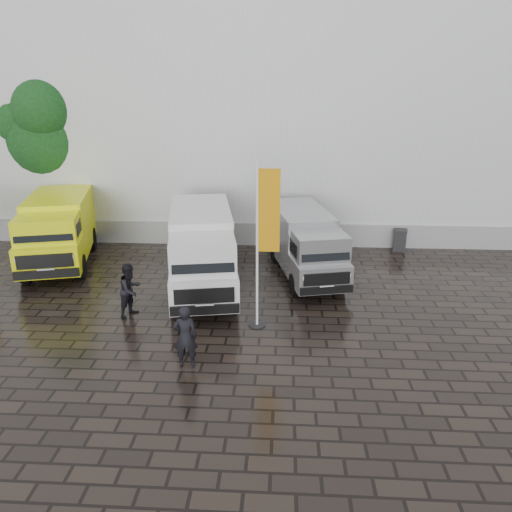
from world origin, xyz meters
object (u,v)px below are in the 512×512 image
(van_yellow, at_px, (59,232))
(person_front, at_px, (185,337))
(van_white, at_px, (202,252))
(van_silver, at_px, (305,245))
(wheelie_bin, at_px, (400,240))
(person_tent, at_px, (131,290))
(flagpole, at_px, (264,239))

(van_yellow, xyz_separation_m, person_front, (6.38, -7.20, -0.47))
(van_yellow, bearing_deg, van_white, -33.78)
(van_silver, height_order, person_front, van_silver)
(van_white, bearing_deg, wheelie_bin, 20.10)
(van_white, height_order, person_front, van_white)
(wheelie_bin, xyz_separation_m, person_front, (-7.36, -9.64, 0.37))
(van_silver, xyz_separation_m, person_tent, (-5.45, -3.70, -0.33))
(van_yellow, relative_size, person_tent, 3.35)
(van_silver, xyz_separation_m, flagpole, (-1.36, -4.20, 1.55))
(van_white, xyz_separation_m, person_front, (0.39, -5.11, -0.49))
(van_yellow, xyz_separation_m, flagpole, (8.23, -4.87, 1.41))
(van_yellow, distance_m, van_silver, 9.61)
(van_yellow, relative_size, flagpole, 1.16)
(van_white, height_order, van_silver, van_white)
(van_white, height_order, person_tent, van_white)
(van_silver, bearing_deg, person_tent, -158.65)
(van_white, relative_size, flagpole, 1.26)
(van_yellow, distance_m, wheelie_bin, 13.98)
(van_white, height_order, flagpole, flagpole)
(van_yellow, height_order, wheelie_bin, van_yellow)
(van_yellow, bearing_deg, wheelie_bin, -4.42)
(van_yellow, bearing_deg, van_silver, -18.49)
(van_silver, bearing_deg, van_white, -171.21)
(flagpole, bearing_deg, person_front, -128.41)
(van_white, bearing_deg, person_front, -95.88)
(flagpole, xyz_separation_m, person_tent, (-4.10, 0.49, -1.87))
(van_silver, relative_size, person_front, 3.22)
(flagpole, bearing_deg, van_yellow, 149.41)
(van_yellow, relative_size, van_silver, 1.05)
(van_silver, height_order, wheelie_bin, van_silver)
(van_yellow, xyz_separation_m, wheelie_bin, (13.74, 2.44, -0.84))
(person_tent, bearing_deg, van_silver, -30.00)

